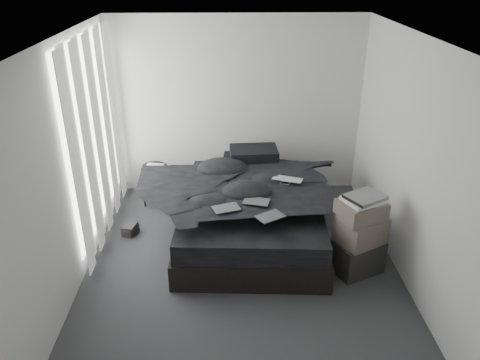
{
  "coord_description": "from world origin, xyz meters",
  "views": [
    {
      "loc": [
        -0.15,
        -4.47,
        3.31
      ],
      "look_at": [
        0.0,
        0.8,
        0.75
      ],
      "focal_mm": 35.0,
      "sensor_mm": 36.0,
      "label": 1
    }
  ],
  "objects_px": {
    "bed": "(251,225)",
    "laptop": "(287,175)",
    "box_lower": "(356,255)",
    "side_stand": "(156,185)"
  },
  "relations": [
    {
      "from": "bed",
      "to": "side_stand",
      "type": "xyz_separation_m",
      "value": [
        -1.34,
        0.9,
        0.15
      ]
    },
    {
      "from": "box_lower",
      "to": "laptop",
      "type": "bearing_deg",
      "value": 133.29
    },
    {
      "from": "laptop",
      "to": "box_lower",
      "type": "height_order",
      "value": "laptop"
    },
    {
      "from": "laptop",
      "to": "side_stand",
      "type": "distance_m",
      "value": 2.04
    },
    {
      "from": "bed",
      "to": "side_stand",
      "type": "height_order",
      "value": "side_stand"
    },
    {
      "from": "bed",
      "to": "side_stand",
      "type": "relative_size",
      "value": 3.82
    },
    {
      "from": "bed",
      "to": "laptop",
      "type": "xyz_separation_m",
      "value": [
        0.43,
        0.03,
        0.69
      ]
    },
    {
      "from": "side_stand",
      "to": "laptop",
      "type": "bearing_deg",
      "value": -26.18
    },
    {
      "from": "bed",
      "to": "laptop",
      "type": "distance_m",
      "value": 0.81
    },
    {
      "from": "laptop",
      "to": "side_stand",
      "type": "height_order",
      "value": "laptop"
    }
  ]
}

